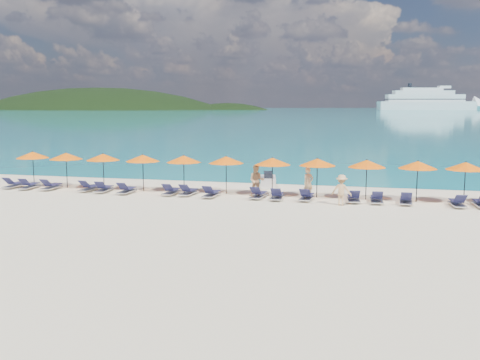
# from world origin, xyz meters

# --- Properties ---
(ground) EXTENTS (1400.00, 1400.00, 0.00)m
(ground) POSITION_xyz_m (0.00, 0.00, 0.00)
(ground) COLOR beige
(sea) EXTENTS (1600.00, 1300.00, 0.01)m
(sea) POSITION_xyz_m (0.00, 660.00, 0.01)
(sea) COLOR #1FA9B2
(sea) RESTS_ON ground
(headland_main) EXTENTS (374.00, 242.00, 126.50)m
(headland_main) POSITION_xyz_m (-300.00, 540.00, -38.00)
(headland_main) COLOR black
(headland_main) RESTS_ON ground
(headland_small) EXTENTS (162.00, 126.00, 85.50)m
(headland_small) POSITION_xyz_m (-150.00, 560.00, -35.00)
(headland_small) COLOR black
(headland_small) RESTS_ON ground
(cruise_ship) EXTENTS (121.97, 45.06, 33.60)m
(cruise_ship) POSITION_xyz_m (74.25, 582.93, 8.74)
(cruise_ship) COLOR silver
(cruise_ship) RESTS_ON ground
(jetski) EXTENTS (1.43, 2.69, 0.91)m
(jetski) POSITION_xyz_m (0.45, 8.83, 0.37)
(jetski) COLOR silver
(jetski) RESTS_ON ground
(beachgoer_a) EXTENTS (0.75, 0.74, 1.74)m
(beachgoer_a) POSITION_xyz_m (3.47, 5.00, 0.87)
(beachgoer_a) COLOR #DFAD72
(beachgoer_a) RESTS_ON ground
(beachgoer_b) EXTENTS (0.94, 0.61, 1.81)m
(beachgoer_b) POSITION_xyz_m (0.50, 5.02, 0.91)
(beachgoer_b) COLOR #DFAD72
(beachgoer_b) RESTS_ON ground
(beachgoer_c) EXTENTS (1.12, 0.67, 1.62)m
(beachgoer_c) POSITION_xyz_m (5.40, 3.26, 0.81)
(beachgoer_c) COLOR #DFAD72
(beachgoer_c) RESTS_ON ground
(umbrella_0) EXTENTS (2.10, 2.10, 2.28)m
(umbrella_0) POSITION_xyz_m (-14.43, 5.51, 2.02)
(umbrella_0) COLOR black
(umbrella_0) RESTS_ON ground
(umbrella_1) EXTENTS (2.10, 2.10, 2.28)m
(umbrella_1) POSITION_xyz_m (-11.87, 5.28, 2.02)
(umbrella_1) COLOR black
(umbrella_1) RESTS_ON ground
(umbrella_2) EXTENTS (2.10, 2.10, 2.28)m
(umbrella_2) POSITION_xyz_m (-9.31, 5.30, 2.02)
(umbrella_2) COLOR black
(umbrella_2) RESTS_ON ground
(umbrella_3) EXTENTS (2.10, 2.10, 2.28)m
(umbrella_3) POSITION_xyz_m (-6.64, 5.25, 2.02)
(umbrella_3) COLOR black
(umbrella_3) RESTS_ON ground
(umbrella_4) EXTENTS (2.10, 2.10, 2.28)m
(umbrella_4) POSITION_xyz_m (-4.03, 5.33, 2.02)
(umbrella_4) COLOR black
(umbrella_4) RESTS_ON ground
(umbrella_5) EXTENTS (2.10, 2.10, 2.28)m
(umbrella_5) POSITION_xyz_m (-1.43, 5.43, 2.02)
(umbrella_5) COLOR black
(umbrella_5) RESTS_ON ground
(umbrella_6) EXTENTS (2.10, 2.10, 2.28)m
(umbrella_6) POSITION_xyz_m (1.37, 5.25, 2.02)
(umbrella_6) COLOR black
(umbrella_6) RESTS_ON ground
(umbrella_7) EXTENTS (2.10, 2.10, 2.28)m
(umbrella_7) POSITION_xyz_m (3.91, 5.41, 2.02)
(umbrella_7) COLOR black
(umbrella_7) RESTS_ON ground
(umbrella_8) EXTENTS (2.10, 2.10, 2.28)m
(umbrella_8) POSITION_xyz_m (6.63, 5.28, 2.02)
(umbrella_8) COLOR black
(umbrella_8) RESTS_ON ground
(umbrella_9) EXTENTS (2.10, 2.10, 2.28)m
(umbrella_9) POSITION_xyz_m (9.31, 5.29, 2.02)
(umbrella_9) COLOR black
(umbrella_9) RESTS_ON ground
(umbrella_10) EXTENTS (2.10, 2.10, 2.28)m
(umbrella_10) POSITION_xyz_m (11.73, 5.35, 2.02)
(umbrella_10) COLOR black
(umbrella_10) RESTS_ON ground
(lounger_0) EXTENTS (0.64, 1.71, 0.66)m
(lounger_0) POSITION_xyz_m (-15.07, 4.37, 0.24)
(lounger_0) COLOR silver
(lounger_0) RESTS_ON ground
(lounger_1) EXTENTS (0.75, 1.74, 0.66)m
(lounger_1) POSITION_xyz_m (-13.86, 4.18, 0.24)
(lounger_1) COLOR silver
(lounger_1) RESTS_ON ground
(lounger_2) EXTENTS (0.64, 1.71, 0.66)m
(lounger_2) POSITION_xyz_m (-12.37, 4.26, 0.24)
(lounger_2) COLOR silver
(lounger_2) RESTS_ON ground
(lounger_3) EXTENTS (0.77, 1.75, 0.66)m
(lounger_3) POSITION_xyz_m (-9.76, 4.33, 0.24)
(lounger_3) COLOR silver
(lounger_3) RESTS_ON ground
(lounger_4) EXTENTS (0.74, 1.74, 0.66)m
(lounger_4) POSITION_xyz_m (-8.72, 4.18, 0.24)
(lounger_4) COLOR silver
(lounger_4) RESTS_ON ground
(lounger_5) EXTENTS (0.62, 1.70, 0.66)m
(lounger_5) POSITION_xyz_m (-7.17, 4.01, 0.24)
(lounger_5) COLOR silver
(lounger_5) RESTS_ON ground
(lounger_6) EXTENTS (0.70, 1.73, 0.66)m
(lounger_6) POSITION_xyz_m (-4.43, 4.22, 0.24)
(lounger_6) COLOR silver
(lounger_6) RESTS_ON ground
(lounger_7) EXTENTS (0.75, 1.74, 0.66)m
(lounger_7) POSITION_xyz_m (-3.40, 4.28, 0.24)
(lounger_7) COLOR silver
(lounger_7) RESTS_ON ground
(lounger_8) EXTENTS (0.73, 1.74, 0.66)m
(lounger_8) POSITION_xyz_m (-1.92, 3.98, 0.24)
(lounger_8) COLOR silver
(lounger_8) RESTS_ON ground
(lounger_9) EXTENTS (0.78, 1.75, 0.66)m
(lounger_9) POSITION_xyz_m (0.77, 4.24, 0.24)
(lounger_9) COLOR silver
(lounger_9) RESTS_ON ground
(lounger_10) EXTENTS (0.72, 1.73, 0.66)m
(lounger_10) POSITION_xyz_m (1.85, 4.09, 0.24)
(lounger_10) COLOR silver
(lounger_10) RESTS_ON ground
(lounger_11) EXTENTS (0.73, 1.74, 0.66)m
(lounger_11) POSITION_xyz_m (3.47, 4.23, 0.24)
(lounger_11) COLOR silver
(lounger_11) RESTS_ON ground
(lounger_12) EXTENTS (0.79, 1.75, 0.66)m
(lounger_12) POSITION_xyz_m (6.00, 4.34, 0.24)
(lounger_12) COLOR silver
(lounger_12) RESTS_ON ground
(lounger_13) EXTENTS (0.69, 1.73, 0.66)m
(lounger_13) POSITION_xyz_m (7.21, 4.33, 0.24)
(lounger_13) COLOR silver
(lounger_13) RESTS_ON ground
(lounger_14) EXTENTS (0.68, 1.72, 0.66)m
(lounger_14) POSITION_xyz_m (8.71, 4.35, 0.24)
(lounger_14) COLOR silver
(lounger_14) RESTS_ON ground
(lounger_15) EXTENTS (0.78, 1.75, 0.66)m
(lounger_15) POSITION_xyz_m (11.24, 4.19, 0.24)
(lounger_15) COLOR silver
(lounger_15) RESTS_ON ground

